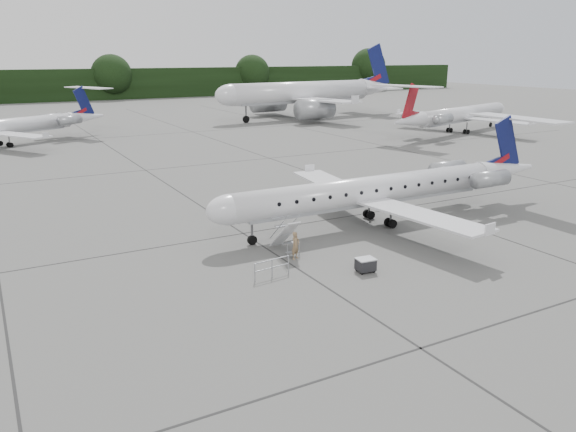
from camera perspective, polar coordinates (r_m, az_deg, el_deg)
ground at (r=35.99m, az=9.02°, el=-2.94°), size 320.00×320.00×0.00m
treeline at (r=158.30m, az=-21.69°, el=12.25°), size 260.00×4.00×8.00m
main_regional_jet at (r=39.34m, az=8.36°, el=3.97°), size 27.10×19.56×6.93m
airstair at (r=33.99m, az=-0.34°, el=-1.96°), size 0.86×2.39×2.17m
passenger at (r=32.96m, az=0.77°, el=-3.01°), size 0.72×0.61×1.66m
safety_railing at (r=30.43m, az=-1.63°, el=-5.34°), size 2.19×0.34×1.00m
baggage_cart at (r=31.44m, az=7.89°, el=-4.92°), size 1.05×0.88×0.85m
bg_narrowbody at (r=106.43m, az=1.35°, el=13.49°), size 40.01×30.47×13.53m
bg_regional_right at (r=91.24m, az=17.38°, el=10.54°), size 34.72×29.10×7.83m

